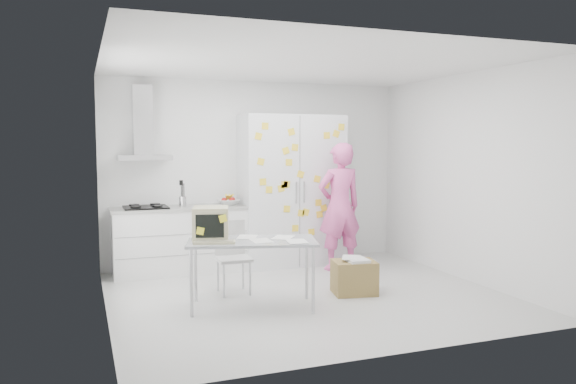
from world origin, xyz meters
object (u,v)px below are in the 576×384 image
object	(u,v)px
person	(340,207)
cardboard_box	(354,277)
chair	(232,252)
desk	(226,232)

from	to	relation	value
person	cardboard_box	size ratio (longest dim) A/B	3.20
person	cardboard_box	xyz separation A→B (m)	(-0.40, -1.24, -0.69)
person	chair	distance (m)	1.90
person	cardboard_box	bearing A→B (deg)	69.90
person	chair	size ratio (longest dim) A/B	2.09
person	desk	world-z (taller)	person
desk	chair	bearing A→B (deg)	84.70
person	chair	bearing A→B (deg)	18.16
desk	chair	distance (m)	0.72
person	desk	size ratio (longest dim) A/B	1.19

